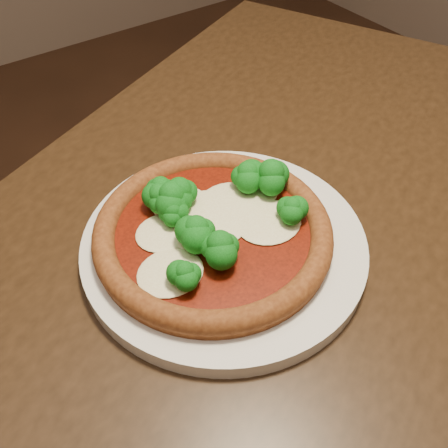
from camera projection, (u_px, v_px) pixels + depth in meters
floor at (199, 446)px, 1.13m from camera, size 4.00×4.00×0.00m
dining_table at (284, 290)px, 0.65m from camera, size 1.29×1.10×0.75m
plate at (224, 244)px, 0.54m from camera, size 0.31×0.31×0.02m
pizza at (211, 224)px, 0.52m from camera, size 0.25×0.25×0.06m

